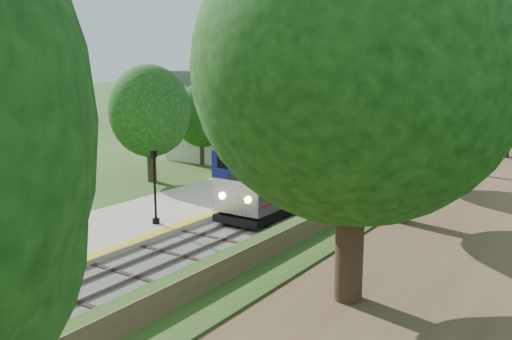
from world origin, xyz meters
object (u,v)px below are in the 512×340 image
Objects in this scene: signal_gantry at (477,98)px; signal_platform at (1,193)px; station_building at (220,115)px; lamppost_mid at (8,224)px; lamppost_far at (155,191)px; train at (501,104)px; signal_farside at (405,142)px.

signal_gantry is 1.46× the size of signal_platform.
signal_platform is (11.10, -28.48, -0.17)m from station_building.
lamppost_mid reaches higher than lamppost_far.
signal_platform is at bearing -68.71° from station_building.
station_building is 29.96m from lamppost_mid.
lamppost_far is (-0.11, 8.59, -0.33)m from lamppost_mid.
lamppost_mid is at bearing -92.46° from train.
station_building is at bearing 111.29° from signal_platform.
signal_farside is (20.20, -8.85, 0.23)m from station_building.
signal_platform is at bearing -95.74° from signal_gantry.
signal_platform is (-5.37, -53.47, -0.90)m from signal_gantry.
signal_platform reaches higher than train.
signal_platform is 0.84× the size of signal_farside.
station_building is at bearing 156.35° from signal_farside.
lamppost_mid is at bearing 137.75° from signal_platform.
signal_platform is 21.65m from signal_farside.
lamppost_mid is 8.60m from lamppost_far.
station_building is at bearing -123.38° from signal_gantry.
lamppost_far is (-3.54, -71.25, -0.10)m from train.
train reaches higher than lamppost_far.
station_building is 1.49× the size of signal_platform.
lamppost_mid is at bearing -89.30° from lamppost_far.
signal_farside reaches higher than signal_platform.
station_building reaches higher than signal_gantry.
signal_gantry is at bearing 82.29° from lamppost_far.
train is at bearing 87.15° from lamppost_far.
lamppost_far is at bearing -61.68° from station_building.
signal_gantry is at bearing 96.29° from signal_farside.
train is at bearing 87.93° from signal_platform.
signal_farside is (3.73, -33.84, -0.50)m from signal_gantry.
lamppost_far is (-6.01, -44.39, -2.67)m from signal_gantry.
signal_platform is (0.64, -9.08, 1.77)m from lamppost_far.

